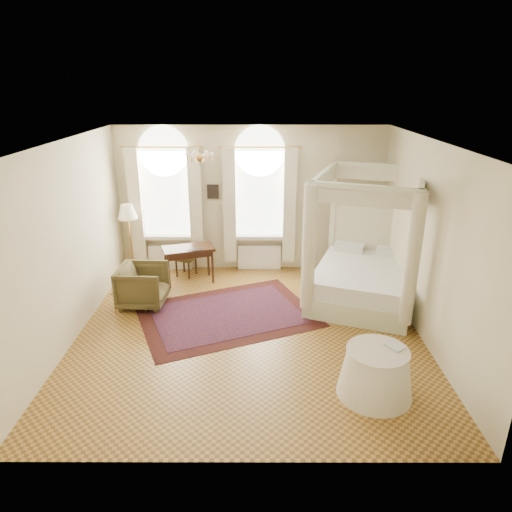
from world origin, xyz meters
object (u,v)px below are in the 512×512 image
Objects in this scene: nightstand at (361,261)px; armchair at (143,286)px; coffee_table at (130,290)px; side_table at (376,372)px; stool at (186,259)px; floor_lamp at (128,215)px; writing_desk at (188,252)px; canopy_bed at (363,274)px.

armchair is at bearing -160.39° from nightstand.
coffee_table is 0.66× the size of side_table.
stool is 0.33× the size of floor_lamp.
nightstand is 0.78× the size of coffee_table.
writing_desk is at bearing -15.57° from floor_lamp.
coffee_table is at bearing -76.90° from floor_lamp.
writing_desk is 1.33× the size of armchair.
armchair is (-0.76, -1.11, -0.28)m from writing_desk.
side_table is at bearing -122.89° from armchair.
stool reaches higher than coffee_table.
floor_lamp is at bearing 165.44° from canopy_bed.
canopy_bed is 3.20× the size of armchair.
coffee_table is at bearing -117.61° from stool.
side_table is at bearing -43.35° from floor_lamp.
nightstand is at bearing 1.88° from floor_lamp.
armchair is at bearing 144.70° from side_table.
canopy_bed reaches higher than floor_lamp.
stool is at bearing 161.29° from canopy_bed.
floor_lamp is (-1.23, 0.02, 1.01)m from stool.
canopy_bed is 3.01m from side_table.
canopy_bed is 1.52m from nightstand.
nightstand is at bearing 78.96° from canopy_bed.
canopy_bed is 1.73× the size of floor_lamp.
armchair is 1.89m from floor_lamp.
nightstand is at bearing 2.79° from stool.
armchair is (-0.63, -1.46, 0.00)m from stool.
stool is (-0.12, 0.35, -0.28)m from writing_desk.
canopy_bed is 5.31× the size of nightstand.
floor_lamp is (-0.60, 1.49, 1.01)m from armchair.
nightstand is 3.96m from writing_desk.
canopy_bed is at bearing -18.71° from stool.
armchair reaches higher than coffee_table.
canopy_bed reaches higher than stool.
writing_desk is at bearing 52.51° from coffee_table.
canopy_bed is 5.20× the size of stool.
nightstand is 0.33× the size of floor_lamp.
canopy_bed is at bearing -14.18° from writing_desk.
canopy_bed is 5.20m from floor_lamp.
writing_desk is at bearing 165.82° from canopy_bed.
canopy_bed is 4.15× the size of coffee_table.
writing_desk is 1.14× the size of side_table.
side_table reaches higher than nightstand.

